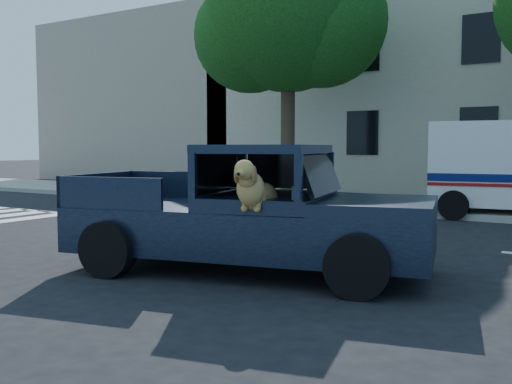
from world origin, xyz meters
TOP-DOWN VIEW (x-y plane):
  - ground at (0.00, 0.00)m, footprint 120.00×120.00m
  - far_sidewalk at (0.00, 9.20)m, footprint 60.00×4.00m
  - lane_stripes at (2.00, 3.40)m, footprint 21.60×0.14m
  - street_tree_left at (-3.97, 9.62)m, footprint 6.00×5.20m
  - building_left at (-15.00, 16.50)m, footprint 12.00×6.00m
  - pickup_truck at (0.41, 0.09)m, footprint 5.06×2.89m

SIDE VIEW (x-z plane):
  - ground at x=0.00m, z-range 0.00..0.00m
  - lane_stripes at x=2.00m, z-range 0.00..0.01m
  - far_sidewalk at x=0.00m, z-range 0.00..0.15m
  - pickup_truck at x=0.41m, z-range -0.28..1.43m
  - building_left at x=-15.00m, z-range 0.00..8.00m
  - street_tree_left at x=-3.97m, z-range 1.41..10.01m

